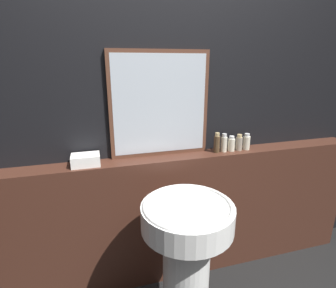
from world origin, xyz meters
The scene contains 10 objects.
wall_back centered at (0.00, 1.30, 1.25)m, with size 8.00×0.06×2.50m.
vanity_counter centered at (0.00, 1.18, 0.49)m, with size 2.96×0.17×0.97m.
pedestal_sink centered at (-0.08, 0.71, 0.56)m, with size 0.51×0.51×0.88m.
mirror centered at (-0.09, 1.25, 1.32)m, with size 0.68×0.03×0.70m.
towel_stack centered at (-0.59, 1.18, 1.01)m, with size 0.17×0.12×0.07m.
shampoo_bottle centered at (0.31, 1.18, 1.04)m, with size 0.04×0.04×0.15m.
conditioner_bottle centered at (0.37, 1.18, 1.03)m, with size 0.04×0.04×0.13m.
lotion_bottle centered at (0.43, 1.18, 1.02)m, with size 0.05×0.05×0.11m.
body_wash_bottle centered at (0.49, 1.18, 1.03)m, with size 0.05×0.05×0.12m.
hand_soap_bottle centered at (0.56, 1.18, 1.03)m, with size 0.05×0.05×0.12m.
Camera 1 is at (-0.52, -0.45, 1.59)m, focal length 28.00 mm.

